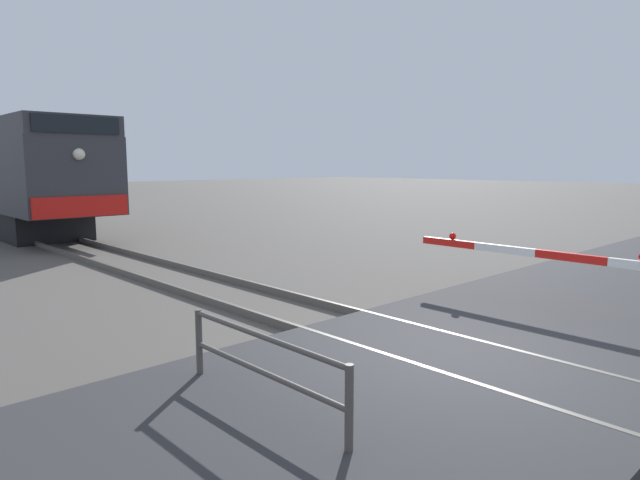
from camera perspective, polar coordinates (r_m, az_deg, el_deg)
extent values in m
plane|color=#514C47|center=(7.82, 14.81, -12.53)|extent=(160.00, 160.00, 0.00)
cube|color=#59544C|center=(7.23, 11.73, -13.51)|extent=(0.08, 80.00, 0.15)
cube|color=#59544C|center=(8.38, 17.47, -10.69)|extent=(0.08, 80.00, 0.15)
cube|color=#2D2D30|center=(7.79, 14.83, -12.02)|extent=(36.00, 5.03, 0.15)
cube|color=black|center=(22.29, -26.77, 1.43)|extent=(2.58, 3.20, 1.05)
cube|color=#333338|center=(26.80, -29.96, 5.97)|extent=(3.04, 17.33, 2.51)
cube|color=#333338|center=(20.09, -25.51, 10.50)|extent=(2.98, 3.34, 0.65)
cube|color=black|center=(18.49, -23.85, 10.89)|extent=(2.58, 0.06, 0.52)
cube|color=red|center=(18.49, -23.42, 3.20)|extent=(2.89, 0.08, 0.64)
sphere|color=#F2EACC|center=(18.44, -23.68, 8.13)|extent=(0.36, 0.36, 0.36)
cube|color=red|center=(10.36, 24.50, -1.63)|extent=(0.10, 1.22, 0.14)
cube|color=white|center=(10.87, 18.57, -0.92)|extent=(0.10, 1.22, 0.14)
cube|color=red|center=(11.49, 13.22, -0.27)|extent=(0.10, 1.22, 0.14)
sphere|color=red|center=(11.43, 13.56, 0.39)|extent=(0.14, 0.14, 0.14)
cylinder|color=#4C4742|center=(5.13, 3.02, -17.71)|extent=(0.08, 0.08, 0.95)
cylinder|color=#4C4742|center=(6.98, -12.38, -10.83)|extent=(0.08, 0.08, 0.95)
cylinder|color=#4C4742|center=(5.85, -6.04, -9.90)|extent=(0.06, 2.52, 0.06)
cylinder|color=#4C4742|center=(5.98, -5.98, -13.44)|extent=(0.06, 2.52, 0.06)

